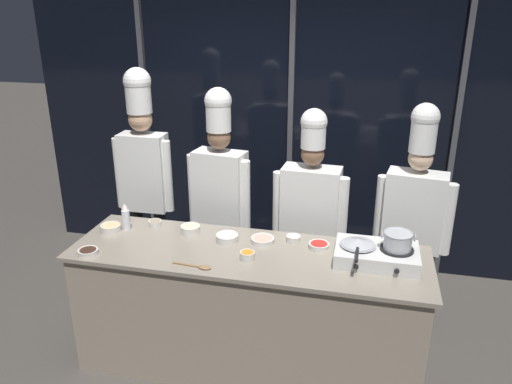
{
  "coord_description": "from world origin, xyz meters",
  "views": [
    {
      "loc": [
        0.75,
        -2.98,
        2.55
      ],
      "look_at": [
        0.0,
        0.25,
        1.29
      ],
      "focal_mm": 35.0,
      "sensor_mm": 36.0,
      "label": 1
    }
  ],
  "objects_px": {
    "prep_bowl_noodles": "(190,229)",
    "squeeze_bottle_clear": "(126,218)",
    "prep_bowl_carrots": "(247,255)",
    "prep_bowl_soy_glaze": "(88,251)",
    "chef_pastry": "(414,210)",
    "stock_pot": "(398,240)",
    "frying_pan": "(358,242)",
    "portable_stove": "(377,254)",
    "prep_bowl_ginger": "(111,227)",
    "prep_bowl_shrimp": "(263,239)",
    "prep_bowl_bell_pepper": "(319,245)",
    "serving_spoon_slotted": "(200,267)",
    "prep_bowl_rice": "(227,237)",
    "chef_head": "(144,166)",
    "prep_bowl_mushrooms": "(155,223)",
    "prep_bowl_bean_sprouts": "(293,238)",
    "squeeze_bottle_chili": "(125,214)",
    "chef_line": "(310,207)",
    "chef_sous": "(220,187)"
  },
  "relations": [
    {
      "from": "prep_bowl_noodles",
      "to": "squeeze_bottle_clear",
      "type": "bearing_deg",
      "value": -173.72
    },
    {
      "from": "prep_bowl_carrots",
      "to": "prep_bowl_soy_glaze",
      "type": "height_order",
      "value": "prep_bowl_carrots"
    },
    {
      "from": "chef_pastry",
      "to": "prep_bowl_noodles",
      "type": "bearing_deg",
      "value": 26.5
    },
    {
      "from": "stock_pot",
      "to": "frying_pan",
      "type": "bearing_deg",
      "value": -178.83
    },
    {
      "from": "portable_stove",
      "to": "prep_bowl_ginger",
      "type": "xyz_separation_m",
      "value": [
        -1.95,
        0.03,
        -0.02
      ]
    },
    {
      "from": "prep_bowl_shrimp",
      "to": "prep_bowl_bell_pepper",
      "type": "bearing_deg",
      "value": -0.62
    },
    {
      "from": "portable_stove",
      "to": "serving_spoon_slotted",
      "type": "bearing_deg",
      "value": -162.84
    },
    {
      "from": "prep_bowl_rice",
      "to": "chef_head",
      "type": "bearing_deg",
      "value": 144.8
    },
    {
      "from": "prep_bowl_noodles",
      "to": "prep_bowl_mushrooms",
      "type": "height_order",
      "value": "prep_bowl_noodles"
    },
    {
      "from": "frying_pan",
      "to": "portable_stove",
      "type": "bearing_deg",
      "value": 2.24
    },
    {
      "from": "prep_bowl_carrots",
      "to": "chef_pastry",
      "type": "bearing_deg",
      "value": 36.79
    },
    {
      "from": "prep_bowl_ginger",
      "to": "prep_bowl_bean_sprouts",
      "type": "height_order",
      "value": "prep_bowl_ginger"
    },
    {
      "from": "prep_bowl_shrimp",
      "to": "prep_bowl_soy_glaze",
      "type": "height_order",
      "value": "prep_bowl_shrimp"
    },
    {
      "from": "portable_stove",
      "to": "prep_bowl_carrots",
      "type": "distance_m",
      "value": 0.86
    },
    {
      "from": "prep_bowl_rice",
      "to": "prep_bowl_bell_pepper",
      "type": "relative_size",
      "value": 1.11
    },
    {
      "from": "squeeze_bottle_chili",
      "to": "prep_bowl_ginger",
      "type": "height_order",
      "value": "squeeze_bottle_chili"
    },
    {
      "from": "prep_bowl_bell_pepper",
      "to": "stock_pot",
      "type": "bearing_deg",
      "value": -11.46
    },
    {
      "from": "prep_bowl_soy_glaze",
      "to": "chef_head",
      "type": "bearing_deg",
      "value": 93.16
    },
    {
      "from": "squeeze_bottle_clear",
      "to": "prep_bowl_rice",
      "type": "relative_size",
      "value": 1.22
    },
    {
      "from": "prep_bowl_carrots",
      "to": "chef_line",
      "type": "height_order",
      "value": "chef_line"
    },
    {
      "from": "prep_bowl_shrimp",
      "to": "prep_bowl_bean_sprouts",
      "type": "bearing_deg",
      "value": 17.66
    },
    {
      "from": "prep_bowl_bean_sprouts",
      "to": "prep_bowl_mushrooms",
      "type": "distance_m",
      "value": 1.08
    },
    {
      "from": "prep_bowl_bean_sprouts",
      "to": "chef_line",
      "type": "distance_m",
      "value": 0.46
    },
    {
      "from": "prep_bowl_carrots",
      "to": "prep_bowl_mushrooms",
      "type": "relative_size",
      "value": 1.03
    },
    {
      "from": "stock_pot",
      "to": "prep_bowl_mushrooms",
      "type": "bearing_deg",
      "value": 173.89
    },
    {
      "from": "stock_pot",
      "to": "chef_sous",
      "type": "relative_size",
      "value": 0.11
    },
    {
      "from": "prep_bowl_ginger",
      "to": "prep_bowl_mushrooms",
      "type": "distance_m",
      "value": 0.33
    },
    {
      "from": "prep_bowl_carrots",
      "to": "frying_pan",
      "type": "bearing_deg",
      "value": 12.68
    },
    {
      "from": "squeeze_bottle_chili",
      "to": "prep_bowl_bell_pepper",
      "type": "relative_size",
      "value": 1.11
    },
    {
      "from": "serving_spoon_slotted",
      "to": "prep_bowl_soy_glaze",
      "type": "bearing_deg",
      "value": 179.57
    },
    {
      "from": "prep_bowl_noodles",
      "to": "prep_bowl_ginger",
      "type": "height_order",
      "value": "prep_bowl_noodles"
    },
    {
      "from": "portable_stove",
      "to": "prep_bowl_soy_glaze",
      "type": "xyz_separation_m",
      "value": [
        -1.92,
        -0.34,
        -0.03
      ]
    },
    {
      "from": "chef_line",
      "to": "prep_bowl_rice",
      "type": "bearing_deg",
      "value": 49.91
    },
    {
      "from": "prep_bowl_soy_glaze",
      "to": "prep_bowl_bell_pepper",
      "type": "height_order",
      "value": "prep_bowl_bell_pepper"
    },
    {
      "from": "squeeze_bottle_clear",
      "to": "prep_bowl_carrots",
      "type": "xyz_separation_m",
      "value": [
        1.01,
        -0.25,
        -0.06
      ]
    },
    {
      "from": "chef_head",
      "to": "chef_sous",
      "type": "distance_m",
      "value": 0.71
    },
    {
      "from": "prep_bowl_rice",
      "to": "prep_bowl_bean_sprouts",
      "type": "xyz_separation_m",
      "value": [
        0.46,
        0.11,
        -0.01
      ]
    },
    {
      "from": "prep_bowl_soy_glaze",
      "to": "prep_bowl_rice",
      "type": "bearing_deg",
      "value": 24.96
    },
    {
      "from": "prep_bowl_carrots",
      "to": "chef_sous",
      "type": "bearing_deg",
      "value": 117.98
    },
    {
      "from": "prep_bowl_shrimp",
      "to": "squeeze_bottle_clear",
      "type": "bearing_deg",
      "value": -178.9
    },
    {
      "from": "portable_stove",
      "to": "prep_bowl_bell_pepper",
      "type": "distance_m",
      "value": 0.41
    },
    {
      "from": "prep_bowl_rice",
      "to": "chef_head",
      "type": "xyz_separation_m",
      "value": [
        -0.93,
        0.66,
        0.27
      ]
    },
    {
      "from": "frying_pan",
      "to": "prep_bowl_soy_glaze",
      "type": "distance_m",
      "value": 1.83
    },
    {
      "from": "squeeze_bottle_chili",
      "to": "prep_bowl_noodles",
      "type": "xyz_separation_m",
      "value": [
        0.55,
        -0.05,
        -0.04
      ]
    },
    {
      "from": "frying_pan",
      "to": "serving_spoon_slotted",
      "type": "distance_m",
      "value": 1.05
    },
    {
      "from": "prep_bowl_bean_sprouts",
      "to": "serving_spoon_slotted",
      "type": "height_order",
      "value": "prep_bowl_bean_sprouts"
    },
    {
      "from": "squeeze_bottle_chili",
      "to": "prep_bowl_bell_pepper",
      "type": "height_order",
      "value": "squeeze_bottle_chili"
    },
    {
      "from": "prep_bowl_shrimp",
      "to": "serving_spoon_slotted",
      "type": "xyz_separation_m",
      "value": [
        -0.32,
        -0.45,
        -0.01
      ]
    },
    {
      "from": "prep_bowl_ginger",
      "to": "prep_bowl_bell_pepper",
      "type": "xyz_separation_m",
      "value": [
        1.56,
        0.08,
        -0.01
      ]
    },
    {
      "from": "chef_pastry",
      "to": "chef_head",
      "type": "bearing_deg",
      "value": 7.18
    }
  ]
}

